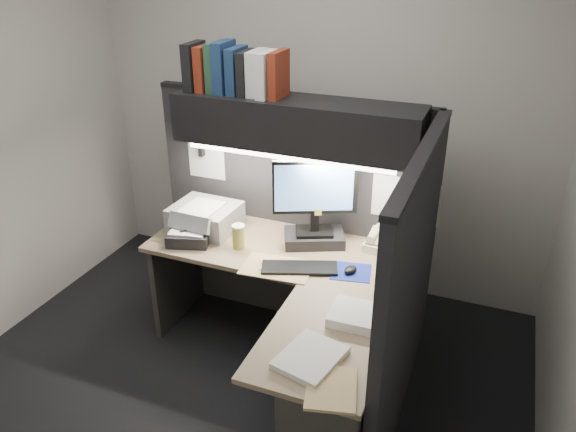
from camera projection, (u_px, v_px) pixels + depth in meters
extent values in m
plane|color=black|center=(232.00, 388.00, 3.48)|extent=(3.50, 3.50, 0.00)
cube|color=beige|center=(316.00, 114.00, 4.14)|extent=(3.50, 0.04, 2.70)
cube|color=black|center=(292.00, 213.00, 3.89)|extent=(1.90, 0.06, 1.60)
cube|color=black|center=(407.00, 299.00, 2.95)|extent=(0.06, 1.50, 1.60)
cube|color=#866D55|center=(281.00, 250.00, 3.60)|extent=(1.70, 0.68, 0.03)
cube|color=#866D55|center=(324.00, 341.00, 2.78)|extent=(0.60, 0.85, 0.03)
cube|color=#322F2D|center=(297.00, 275.00, 4.01)|extent=(1.61, 0.02, 0.70)
cube|color=#322F2D|center=(178.00, 273.00, 4.03)|extent=(0.04, 0.61, 0.70)
cube|color=black|center=(296.00, 124.00, 3.40)|extent=(1.55, 0.34, 0.30)
cylinder|color=white|center=(287.00, 157.00, 3.36)|extent=(1.32, 0.04, 0.04)
cube|color=black|center=(314.00, 238.00, 3.63)|extent=(0.44, 0.37, 0.07)
cube|color=black|center=(314.00, 221.00, 3.58)|extent=(0.07, 0.06, 0.13)
cube|color=black|center=(315.00, 187.00, 3.47)|extent=(0.50, 0.25, 0.35)
cube|color=#679CE2|center=(314.00, 188.00, 3.45)|extent=(0.45, 0.20, 0.31)
cube|color=black|center=(299.00, 268.00, 3.35)|extent=(0.48, 0.30, 0.02)
cube|color=navy|center=(351.00, 272.00, 3.33)|extent=(0.27, 0.25, 0.00)
ellipsoid|color=black|center=(350.00, 270.00, 3.31)|extent=(0.09, 0.11, 0.04)
cube|color=beige|center=(385.00, 242.00, 3.56)|extent=(0.24, 0.25, 0.09)
cylinder|color=gold|center=(239.00, 237.00, 3.57)|extent=(0.10, 0.10, 0.15)
cube|color=#979A9D|center=(205.00, 217.00, 3.80)|extent=(0.44, 0.37, 0.17)
cube|color=black|center=(189.00, 236.00, 3.65)|extent=(0.32, 0.29, 0.08)
cube|color=tan|center=(277.00, 268.00, 3.37)|extent=(0.44, 0.31, 0.01)
cube|color=white|center=(358.00, 316.00, 2.90)|extent=(0.29, 0.25, 0.05)
cube|color=white|center=(310.00, 358.00, 2.62)|extent=(0.32, 0.37, 0.03)
cube|color=tan|center=(331.00, 388.00, 2.45)|extent=(0.28, 0.32, 0.02)
cube|color=black|center=(194.00, 66.00, 3.49)|extent=(0.07, 0.22, 0.29)
cube|color=maroon|center=(206.00, 68.00, 3.48)|extent=(0.06, 0.22, 0.27)
cube|color=#224531|center=(217.00, 67.00, 3.46)|extent=(0.06, 0.22, 0.30)
cube|color=navy|center=(224.00, 67.00, 3.42)|extent=(0.07, 0.22, 0.31)
cube|color=navy|center=(237.00, 70.00, 3.42)|extent=(0.07, 0.22, 0.27)
cube|color=black|center=(247.00, 73.00, 3.38)|extent=(0.05, 0.22, 0.26)
cube|color=silver|center=(257.00, 73.00, 3.38)|extent=(0.07, 0.22, 0.27)
cube|color=silver|center=(267.00, 75.00, 3.32)|extent=(0.06, 0.22, 0.27)
cube|color=maroon|center=(279.00, 75.00, 3.31)|extent=(0.05, 0.22, 0.27)
cube|color=white|center=(389.00, 196.00, 3.53)|extent=(0.21, 0.00, 0.28)
cube|color=white|center=(423.00, 205.00, 3.47)|extent=(0.21, 0.00, 0.28)
cube|color=white|center=(206.00, 155.00, 3.92)|extent=(0.28, 0.00, 0.34)
cube|color=black|center=(399.00, 275.00, 2.76)|extent=(0.00, 0.18, 0.22)
cube|color=white|center=(382.00, 328.00, 2.49)|extent=(0.00, 0.21, 0.28)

